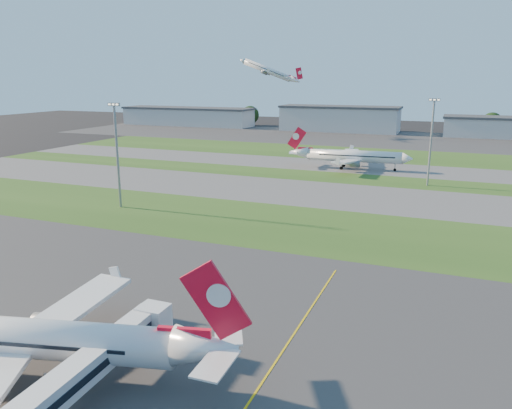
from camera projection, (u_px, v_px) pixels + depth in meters
The scene contains 21 objects.
ground at pixel (236, 353), 58.84m from camera, with size 700.00×700.00×0.00m, color black.
apron_near at pixel (236, 353), 58.84m from camera, with size 300.00×70.00×0.01m, color #333335.
grass_strip_a at pixel (336, 231), 105.62m from camera, with size 300.00×34.00×0.01m, color #274918.
taxiway_a at pixel (364, 198), 135.31m from camera, with size 300.00×32.00×0.01m, color #515154.
grass_strip_b at pixel (378, 181), 157.80m from camera, with size 300.00×18.00×0.01m, color #274918.
taxiway_b at pixel (387, 169), 177.59m from camera, with size 300.00×26.00×0.01m, color #515154.
grass_strip_c at pixel (398, 156), 207.28m from camera, with size 300.00×40.00×0.01m, color #274918.
apron_far at pixel (411, 140), 261.26m from camera, with size 400.00×80.00×0.01m, color #333335.
yellow_line at pixel (276, 362), 57.04m from camera, with size 0.25×60.00×0.02m, color gold.
jet_bridge at pixel (77, 374), 47.69m from camera, with size 4.20×26.90×6.20m.
airliner_parked at pixel (27, 339), 53.09m from camera, with size 40.62×34.04×12.90m.
airliner_taxiing at pixel (353, 156), 177.02m from camera, with size 41.02×34.73×12.80m.
airliner_departing at pixel (268, 70), 279.57m from camera, with size 33.67×28.27×10.63m.
light_mast_west at pixel (117, 148), 121.81m from camera, with size 3.20×0.70×25.80m.
light_mast_centre at pixel (431, 136), 146.94m from camera, with size 3.20×0.70×25.80m.
hangar_far_west at pixel (188, 116), 340.83m from camera, with size 91.80×23.00×12.20m.
hangar_west at pixel (340, 119), 302.59m from camera, with size 71.40×23.00×15.20m.
tree_far_west at pixel (149, 113), 366.86m from camera, with size 11.00×11.00×12.00m.
tree_west at pixel (250, 115), 339.65m from camera, with size 12.10×12.10×13.20m.
tree_mid_west at pixel (384, 121), 303.92m from camera, with size 9.90×9.90×10.80m.
tree_mid_east at pixel (492, 123), 284.74m from camera, with size 11.55×11.55×12.60m.
Camera 1 is at (21.78, -48.05, 31.51)m, focal length 35.00 mm.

